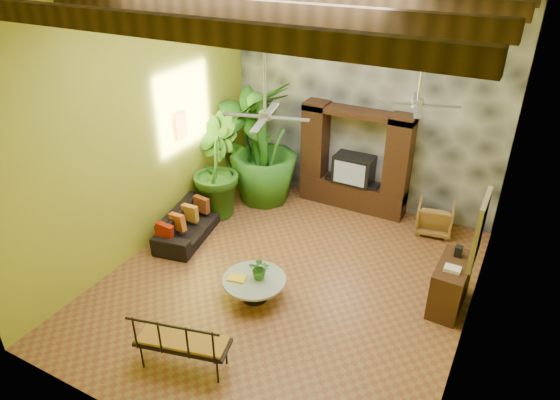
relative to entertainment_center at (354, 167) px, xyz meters
The scene contains 20 objects.
ground 3.28m from the entertainment_center, 90.00° to the right, with size 7.00×7.00×0.00m, color brown.
back_wall 1.58m from the entertainment_center, 90.00° to the left, with size 6.00×0.02×5.00m, color gold.
left_wall 4.60m from the entertainment_center, 133.73° to the right, with size 0.02×7.00×5.00m, color gold.
right_wall 4.60m from the entertainment_center, 46.27° to the right, with size 0.02×7.00×5.00m, color gold.
stone_accent_wall 1.56m from the entertainment_center, 90.00° to the left, with size 5.98×0.10×4.98m, color #323539.
entertainment_center is the anchor object (origin of this frame).
ceiling_fan_front 4.30m from the entertainment_center, 93.24° to the right, with size 1.28×1.28×1.86m.
ceiling_fan_back 3.50m from the entertainment_center, 50.43° to the right, with size 1.28×1.28×1.86m.
wall_art_mask 3.82m from the entertainment_center, 144.18° to the right, with size 0.06×0.32×0.55m, color #BD7F16.
wall_art_painting 4.95m from the entertainment_center, 51.61° to the right, with size 0.06×0.70×0.90m, color #205778.
sofa 3.72m from the entertainment_center, 132.64° to the right, with size 1.97×0.77×0.57m, color black.
wicker_armchair 2.02m from the entertainment_center, ahead, with size 0.70×0.72×0.66m, color brown.
tall_plant_a 2.46m from the entertainment_center, 166.28° to the right, with size 1.31×0.89×2.49m, color #27651A.
tall_plant_b 3.03m from the entertainment_center, 146.37° to the right, with size 1.21×0.97×2.19m, color #265917.
tall_plant_c 2.06m from the entertainment_center, 160.84° to the right, with size 1.54×1.54×2.75m, color #2D6B1C.
coffee_table 3.89m from the entertainment_center, 94.45° to the right, with size 1.07×1.07×0.40m.
centerpiece_plant 3.77m from the entertainment_center, 93.37° to the right, with size 0.36×0.31×0.39m, color #2B681B.
yellow_tray 4.03m from the entertainment_center, 97.92° to the right, with size 0.30×0.21×0.03m, color yellow.
iron_bench 5.70m from the entertainment_center, 94.20° to the right, with size 1.41×0.81×0.57m.
side_console 3.66m from the entertainment_center, 42.90° to the right, with size 0.48×1.06×0.85m, color #371911.
Camera 1 is at (3.24, -6.38, 5.61)m, focal length 32.00 mm.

